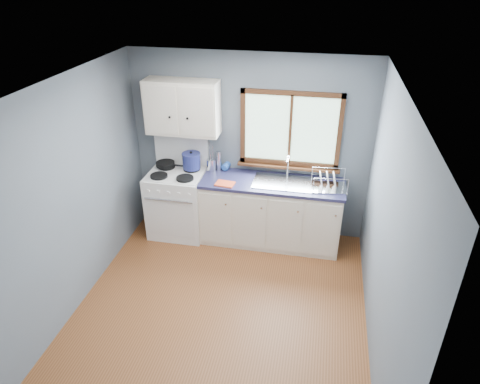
% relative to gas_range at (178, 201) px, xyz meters
% --- Properties ---
extents(floor, '(3.20, 3.60, 0.02)m').
position_rel_gas_range_xyz_m(floor, '(0.95, -1.47, -0.50)').
color(floor, brown).
rests_on(floor, ground).
extents(ceiling, '(3.20, 3.60, 0.02)m').
position_rel_gas_range_xyz_m(ceiling, '(0.95, -1.47, 2.02)').
color(ceiling, white).
rests_on(ceiling, wall_back).
extents(wall_back, '(3.20, 0.02, 2.50)m').
position_rel_gas_range_xyz_m(wall_back, '(0.95, 0.34, 0.76)').
color(wall_back, slate).
rests_on(wall_back, ground).
extents(wall_front, '(3.20, 0.02, 2.50)m').
position_rel_gas_range_xyz_m(wall_front, '(0.95, -3.28, 0.76)').
color(wall_front, slate).
rests_on(wall_front, ground).
extents(wall_left, '(0.02, 3.60, 2.50)m').
position_rel_gas_range_xyz_m(wall_left, '(-0.66, -1.47, 0.76)').
color(wall_left, slate).
rests_on(wall_left, ground).
extents(wall_right, '(0.02, 3.60, 2.50)m').
position_rel_gas_range_xyz_m(wall_right, '(2.56, -1.47, 0.76)').
color(wall_right, slate).
rests_on(wall_right, ground).
extents(gas_range, '(0.76, 0.69, 1.36)m').
position_rel_gas_range_xyz_m(gas_range, '(0.00, 0.00, 0.00)').
color(gas_range, white).
rests_on(gas_range, floor).
extents(base_cabinets, '(1.85, 0.60, 0.88)m').
position_rel_gas_range_xyz_m(base_cabinets, '(1.31, 0.02, -0.08)').
color(base_cabinets, silver).
rests_on(base_cabinets, floor).
extents(countertop, '(1.89, 0.64, 0.04)m').
position_rel_gas_range_xyz_m(countertop, '(1.31, 0.02, 0.41)').
color(countertop, '#1E1E3F').
rests_on(countertop, base_cabinets).
extents(sink, '(0.84, 0.46, 0.44)m').
position_rel_gas_range_xyz_m(sink, '(1.49, 0.02, 0.37)').
color(sink, silver).
rests_on(sink, countertop).
extents(window, '(1.36, 0.10, 1.03)m').
position_rel_gas_range_xyz_m(window, '(1.48, 0.30, 0.98)').
color(window, '#9EC6A8').
rests_on(window, wall_back).
extents(upper_cabinets, '(0.95, 0.35, 0.70)m').
position_rel_gas_range_xyz_m(upper_cabinets, '(0.10, 0.15, 1.31)').
color(upper_cabinets, silver).
rests_on(upper_cabinets, wall_back).
extents(skillet, '(0.40, 0.27, 0.05)m').
position_rel_gas_range_xyz_m(skillet, '(-0.19, 0.13, 0.49)').
color(skillet, black).
rests_on(skillet, gas_range).
extents(stockpot, '(0.30, 0.30, 0.25)m').
position_rel_gas_range_xyz_m(stockpot, '(0.19, 0.14, 0.58)').
color(stockpot, navy).
rests_on(stockpot, gas_range).
extents(utensil_crock, '(0.15, 0.15, 0.42)m').
position_rel_gas_range_xyz_m(utensil_crock, '(0.45, 0.20, 0.51)').
color(utensil_crock, silver).
rests_on(utensil_crock, countertop).
extents(thermos, '(0.09, 0.09, 0.28)m').
position_rel_gas_range_xyz_m(thermos, '(0.55, 0.22, 0.56)').
color(thermos, silver).
rests_on(thermos, countertop).
extents(soap_bottle, '(0.11, 0.11, 0.26)m').
position_rel_gas_range_xyz_m(soap_bottle, '(0.63, 0.19, 0.56)').
color(soap_bottle, blue).
rests_on(soap_bottle, countertop).
extents(dish_towel, '(0.25, 0.20, 0.02)m').
position_rel_gas_range_xyz_m(dish_towel, '(0.72, -0.18, 0.43)').
color(dish_towel, '#E94F28').
rests_on(dish_towel, countertop).
extents(dish_rack, '(0.47, 0.38, 0.23)m').
position_rel_gas_range_xyz_m(dish_rack, '(2.03, -0.02, 0.49)').
color(dish_rack, silver).
rests_on(dish_rack, countertop).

